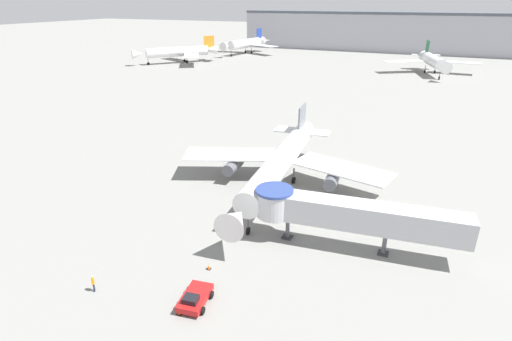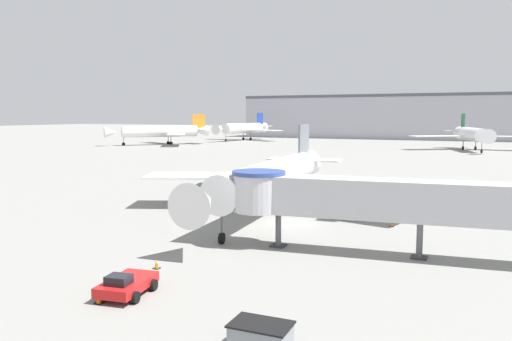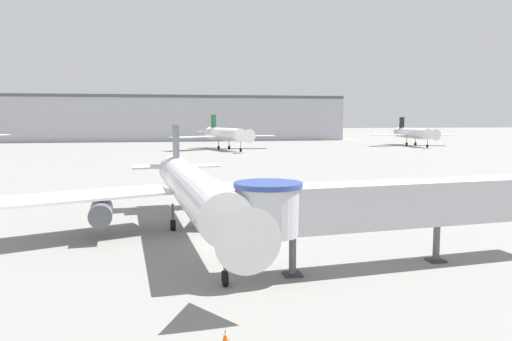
{
  "view_description": "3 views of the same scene",
  "coord_description": "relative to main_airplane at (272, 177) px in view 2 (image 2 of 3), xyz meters",
  "views": [
    {
      "loc": [
        14.26,
        -44.57,
        24.44
      ],
      "look_at": [
        -5.86,
        1.45,
        2.77
      ],
      "focal_mm": 28.0,
      "sensor_mm": 36.0,
      "label": 1
    },
    {
      "loc": [
        16.05,
        -43.16,
        9.97
      ],
      "look_at": [
        -4.08,
        1.51,
        4.53
      ],
      "focal_mm": 35.0,
      "sensor_mm": 36.0,
      "label": 2
    },
    {
      "loc": [
        -5.38,
        -37.06,
        9.54
      ],
      "look_at": [
        2.38,
        3.69,
        5.14
      ],
      "focal_mm": 35.0,
      "sensor_mm": 36.0,
      "label": 3
    }
  ],
  "objects": [
    {
      "name": "pushback_tug_red",
      "position": [
        1.39,
        -24.71,
        -3.13
      ],
      "size": [
        2.81,
        3.98,
        1.38
      ],
      "rotation": [
        0.0,
        0.0,
        0.15
      ],
      "color": "red",
      "rests_on": "ground_plane"
    },
    {
      "name": "ground_plane",
      "position": [
        2.93,
        -3.01,
        -3.77
      ],
      "size": [
        800.0,
        800.0,
        0.0
      ],
      "primitive_type": "plane",
      "color": "gray"
    },
    {
      "name": "background_jet_green_tail",
      "position": [
        16.6,
        107.56,
        0.84
      ],
      "size": [
        32.54,
        29.49,
        10.5
      ],
      "rotation": [
        0.0,
        0.0,
        0.27
      ],
      "color": "white",
      "rests_on": "ground_plane"
    },
    {
      "name": "background_jet_blue_tail",
      "position": [
        -66.96,
        132.78,
        1.05
      ],
      "size": [
        32.74,
        33.34,
        10.99
      ],
      "rotation": [
        0.0,
        0.0,
        -0.16
      ],
      "color": "white",
      "rests_on": "ground_plane"
    },
    {
      "name": "main_airplane",
      "position": [
        0.0,
        0.0,
        0.0
      ],
      "size": [
        30.62,
        33.38,
        8.85
      ],
      "rotation": [
        0.0,
        0.0,
        0.08
      ],
      "color": "white",
      "rests_on": "ground_plane"
    },
    {
      "name": "jet_bridge",
      "position": [
        11.02,
        -10.91,
        0.31
      ],
      "size": [
        21.77,
        5.45,
        5.76
      ],
      "rotation": [
        0.0,
        0.0,
        0.11
      ],
      "color": "#B7B7BC",
      "rests_on": "ground_plane"
    },
    {
      "name": "terminal_building",
      "position": [
        -3.12,
        171.99,
        5.58
      ],
      "size": [
        153.68,
        20.22,
        18.67
      ],
      "color": "#A8A8B2",
      "rests_on": "ground_plane"
    },
    {
      "name": "traffic_cone_starboard_wing",
      "position": [
        12.05,
        -1.07,
        -3.48
      ],
      "size": [
        0.37,
        0.37,
        0.61
      ],
      "color": "black",
      "rests_on": "ground_plane"
    },
    {
      "name": "background_jet_orange_tail",
      "position": [
        -79.35,
        94.94,
        0.74
      ],
      "size": [
        28.0,
        30.42,
        10.24
      ],
      "rotation": [
        0.0,
        0.0,
        -0.7
      ],
      "color": "white",
      "rests_on": "ground_plane"
    },
    {
      "name": "service_container_gray",
      "position": [
        10.95,
        -27.86,
        -3.1
      ],
      "size": [
        2.6,
        1.74,
        1.32
      ],
      "rotation": [
        0.0,
        0.0,
        0.02
      ],
      "color": "gray",
      "rests_on": "ground_plane"
    },
    {
      "name": "traffic_cone_near_nose",
      "position": [
        0.06,
        -19.98,
        -3.44
      ],
      "size": [
        0.41,
        0.41,
        0.68
      ],
      "color": "black",
      "rests_on": "ground_plane"
    },
    {
      "name": "traffic_cone_apron_front",
      "position": [
        0.84,
        -26.27,
        -3.43
      ],
      "size": [
        0.43,
        0.43,
        0.71
      ],
      "color": "black",
      "rests_on": "ground_plane"
    }
  ]
}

